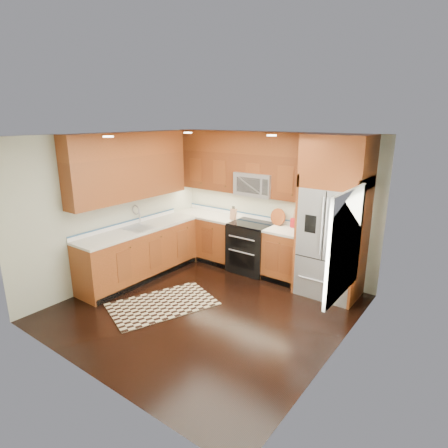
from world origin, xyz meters
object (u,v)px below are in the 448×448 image
Objects in this scene: range at (251,247)px; knife_block at (233,214)px; rug at (163,304)px; utensil_crock at (294,221)px; refrigerator at (333,218)px.

range is 3.60× the size of knife_block.
knife_block is at bearing 113.69° from rug.
rug is at bearing -116.49° from utensil_crock.
refrigerator is 3.03m from rug.
range is 2.80× the size of utensil_crock.
refrigerator is at bearing -18.86° from utensil_crock.
rug is 2.27m from knife_block.
rug is 4.72× the size of utensil_crock.
rug is at bearing -134.73° from refrigerator.
refrigerator is 7.71× the size of utensil_crock.
knife_block is (-0.44, 0.03, 0.58)m from range.
refrigerator is 0.90m from utensil_crock.
refrigerator is at bearing -2.01° from knife_block.
knife_block reaches higher than range.
utensil_crock reaches higher than rug.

